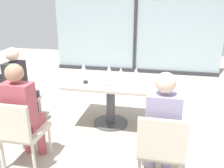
# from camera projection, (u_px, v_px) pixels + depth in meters

# --- Properties ---
(ground_plane) EXTENTS (12.00, 12.00, 0.00)m
(ground_plane) POSITION_uv_depth(u_px,v_px,m) (111.00, 123.00, 3.82)
(ground_plane) COLOR #A89E8E
(window_wall_backdrop) EXTENTS (4.64, 0.10, 2.70)m
(window_wall_backdrop) POSITION_uv_depth(u_px,v_px,m) (135.00, 29.00, 6.39)
(window_wall_backdrop) COLOR #A1B7BC
(window_wall_backdrop) RESTS_ON ground_plane
(dining_table_main) EXTENTS (1.32, 0.89, 0.73)m
(dining_table_main) POSITION_uv_depth(u_px,v_px,m) (111.00, 92.00, 3.64)
(dining_table_main) COLOR #BCB29E
(dining_table_main) RESTS_ON ground_plane
(chair_side_end) EXTENTS (0.50, 0.46, 0.87)m
(chair_side_end) POSITION_uv_depth(u_px,v_px,m) (15.00, 96.00, 3.64)
(chair_side_end) COLOR beige
(chair_side_end) RESTS_ON ground_plane
(chair_front_left) EXTENTS (0.46, 0.50, 0.87)m
(chair_front_left) POSITION_uv_depth(u_px,v_px,m) (20.00, 129.00, 2.65)
(chair_front_left) COLOR beige
(chair_front_left) RESTS_ON ground_plane
(chair_front_right) EXTENTS (0.46, 0.50, 0.87)m
(chair_front_right) POSITION_uv_depth(u_px,v_px,m) (161.00, 146.00, 2.34)
(chair_front_right) COLOR beige
(chair_front_right) RESTS_ON ground_plane
(person_side_end) EXTENTS (0.39, 0.34, 1.26)m
(person_side_end) POSITION_uv_depth(u_px,v_px,m) (20.00, 84.00, 3.56)
(person_side_end) COLOR #28282D
(person_side_end) RESTS_ON ground_plane
(person_front_left) EXTENTS (0.34, 0.39, 1.26)m
(person_front_left) POSITION_uv_depth(u_px,v_px,m) (23.00, 109.00, 2.69)
(person_front_left) COLOR #B24C56
(person_front_left) RESTS_ON ground_plane
(person_front_right) EXTENTS (0.34, 0.39, 1.26)m
(person_front_right) POSITION_uv_depth(u_px,v_px,m) (162.00, 123.00, 2.37)
(person_front_right) COLOR #9E93B7
(person_front_right) RESTS_ON ground_plane
(wine_glass_0) EXTENTS (0.07, 0.07, 0.18)m
(wine_glass_0) POSITION_uv_depth(u_px,v_px,m) (121.00, 71.00, 3.66)
(wine_glass_0) COLOR silver
(wine_glass_0) RESTS_ON dining_table_main
(wine_glass_1) EXTENTS (0.07, 0.07, 0.18)m
(wine_glass_1) POSITION_uv_depth(u_px,v_px,m) (123.00, 79.00, 3.23)
(wine_glass_1) COLOR silver
(wine_glass_1) RESTS_ON dining_table_main
(wine_glass_2) EXTENTS (0.07, 0.07, 0.18)m
(wine_glass_2) POSITION_uv_depth(u_px,v_px,m) (98.00, 74.00, 3.49)
(wine_glass_2) COLOR silver
(wine_glass_2) RESTS_ON dining_table_main
(wine_glass_3) EXTENTS (0.07, 0.07, 0.18)m
(wine_glass_3) POSITION_uv_depth(u_px,v_px,m) (83.00, 67.00, 3.92)
(wine_glass_3) COLOR silver
(wine_glass_3) RESTS_ON dining_table_main
(wine_glass_4) EXTENTS (0.07, 0.07, 0.18)m
(wine_glass_4) POSITION_uv_depth(u_px,v_px,m) (105.00, 77.00, 3.33)
(wine_glass_4) COLOR silver
(wine_glass_4) RESTS_ON dining_table_main
(wine_glass_5) EXTENTS (0.07, 0.07, 0.18)m
(wine_glass_5) POSITION_uv_depth(u_px,v_px,m) (136.00, 71.00, 3.66)
(wine_glass_5) COLOR silver
(wine_glass_5) RESTS_ON dining_table_main
(wine_glass_6) EXTENTS (0.07, 0.07, 0.18)m
(wine_glass_6) POSITION_uv_depth(u_px,v_px,m) (109.00, 69.00, 3.79)
(wine_glass_6) COLOR silver
(wine_glass_6) RESTS_ON dining_table_main
(coffee_cup) EXTENTS (0.08, 0.08, 0.09)m
(coffee_cup) POSITION_uv_depth(u_px,v_px,m) (130.00, 83.00, 3.37)
(coffee_cup) COLOR white
(coffee_cup) RESTS_ON dining_table_main
(cell_phone_on_table) EXTENTS (0.12, 0.16, 0.01)m
(cell_phone_on_table) POSITION_uv_depth(u_px,v_px,m) (86.00, 82.00, 3.53)
(cell_phone_on_table) COLOR black
(cell_phone_on_table) RESTS_ON dining_table_main
(handbag_0) EXTENTS (0.31, 0.18, 0.28)m
(handbag_0) POSITION_uv_depth(u_px,v_px,m) (17.00, 130.00, 3.33)
(handbag_0) COLOR #232328
(handbag_0) RESTS_ON ground_plane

